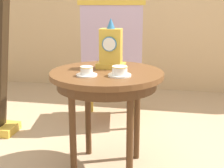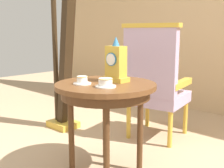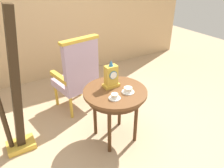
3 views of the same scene
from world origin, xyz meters
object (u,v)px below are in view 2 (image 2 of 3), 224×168
teacup_left (82,81)px  teacup_right (106,83)px  mantel_clock (116,64)px  harp (63,60)px  armchair (155,81)px  side_table (106,94)px

teacup_left → teacup_right: (0.20, 0.04, 0.00)m
mantel_clock → harp: harp is taller
teacup_left → harp: (-0.95, 0.56, 0.04)m
mantel_clock → harp: 1.10m
mantel_clock → armchair: armchair is taller
teacup_left → armchair: bearing=92.1°
teacup_right → mantel_clock: bearing=114.8°
teacup_right → teacup_left: bearing=-169.9°
teacup_left → mantel_clock: mantel_clock is taller
teacup_right → harp: harp is taller
teacup_left → mantel_clock: 0.29m
side_table → armchair: (-0.13, 0.82, -0.02)m
mantel_clock → side_table: bearing=-93.9°
teacup_left → teacup_right: bearing=10.1°
teacup_left → harp: harp is taller
teacup_right → harp: (-1.15, 0.53, 0.04)m
teacup_left → teacup_right: 0.20m
side_table → teacup_left: (-0.09, -0.14, 0.10)m
teacup_right → mantel_clock: 0.25m
armchair → harp: size_ratio=0.61×
side_table → mantel_clock: bearing=86.1°
harp → mantel_clock: bearing=-16.8°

